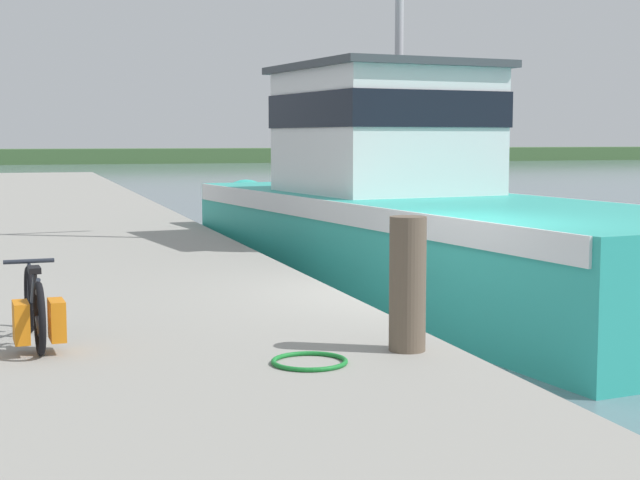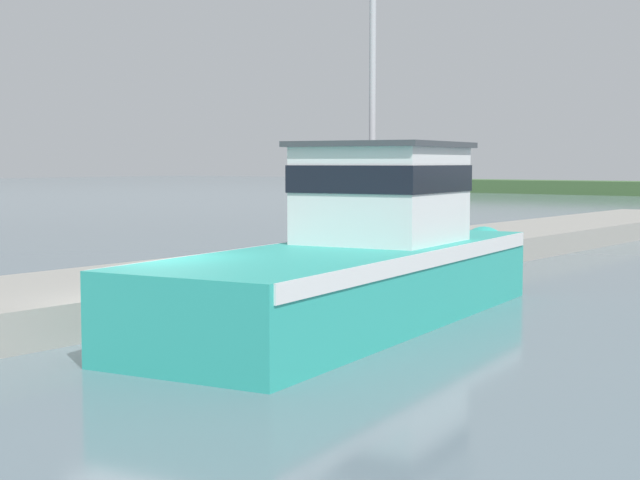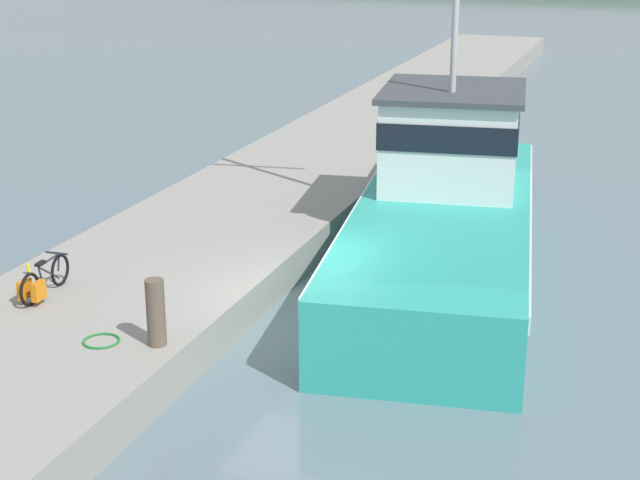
{
  "view_description": "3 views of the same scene",
  "coord_description": "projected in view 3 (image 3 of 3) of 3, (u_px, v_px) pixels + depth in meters",
  "views": [
    {
      "loc": [
        -4.43,
        -10.17,
        2.52
      ],
      "look_at": [
        -0.63,
        2.24,
        1.15
      ],
      "focal_mm": 55.0,
      "sensor_mm": 36.0,
      "label": 1
    },
    {
      "loc": [
        13.11,
        -12.2,
        3.3
      ],
      "look_at": [
        0.36,
        4.68,
        1.62
      ],
      "focal_mm": 55.0,
      "sensor_mm": 36.0,
      "label": 2
    },
    {
      "loc": [
        5.91,
        -15.4,
        7.37
      ],
      "look_at": [
        0.26,
        0.26,
        1.76
      ],
      "focal_mm": 55.0,
      "sensor_mm": 36.0,
      "label": 3
    }
  ],
  "objects": [
    {
      "name": "ground_plane",
      "position": [
        302.0,
        333.0,
        17.98
      ],
      "size": [
        320.0,
        320.0,
        0.0
      ],
      "primitive_type": "plane",
      "color": "slate"
    },
    {
      "name": "water_bottle_on_curb",
      "position": [
        29.0,
        270.0,
        18.67
      ],
      "size": [
        0.07,
        0.07,
        0.22
      ],
      "primitive_type": "cylinder",
      "color": "yellow",
      "rests_on": "dock_pier"
    },
    {
      "name": "dock_pier",
      "position": [
        139.0,
        291.0,
        18.94
      ],
      "size": [
        4.79,
        80.0,
        0.76
      ],
      "primitive_type": "cube",
      "color": "gray",
      "rests_on": "ground_plane"
    },
    {
      "name": "bicycle_touring",
      "position": [
        40.0,
        282.0,
        17.49
      ],
      "size": [
        0.49,
        1.63,
        0.67
      ],
      "rotation": [
        0.0,
        0.0,
        0.07
      ],
      "color": "black",
      "rests_on": "dock_pier"
    },
    {
      "name": "mooring_post",
      "position": [
        156.0,
        313.0,
        15.53
      ],
      "size": [
        0.3,
        0.3,
        1.11
      ],
      "primitive_type": "cylinder",
      "color": "brown",
      "rests_on": "dock_pier"
    },
    {
      "name": "hose_coil",
      "position": [
        101.0,
        341.0,
        15.8
      ],
      "size": [
        0.6,
        0.6,
        0.04
      ],
      "primitive_type": "torus",
      "color": "#197A2D",
      "rests_on": "dock_pier"
    },
    {
      "name": "fishing_boat_main",
      "position": [
        446.0,
        206.0,
        21.13
      ],
      "size": [
        5.21,
        14.23,
        10.6
      ],
      "rotation": [
        0.0,
        0.0,
        0.14
      ],
      "color": "teal",
      "rests_on": "ground_plane"
    }
  ]
}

